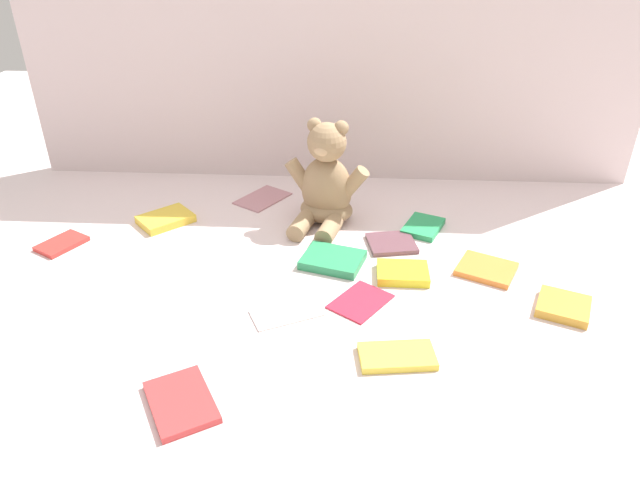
# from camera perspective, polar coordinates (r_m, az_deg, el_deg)

# --- Properties ---
(ground_plane) EXTENTS (3.20, 3.20, 0.00)m
(ground_plane) POSITION_cam_1_polar(r_m,az_deg,el_deg) (1.27, 0.25, -1.66)
(ground_plane) COLOR silver
(backdrop_drape) EXTENTS (1.64, 0.03, 0.75)m
(backdrop_drape) POSITION_cam_1_polar(r_m,az_deg,el_deg) (1.56, 1.23, 19.12)
(backdrop_drape) COLOR silver
(backdrop_drape) RESTS_ON ground_plane
(teddy_bear) EXTENTS (0.21, 0.21, 0.25)m
(teddy_bear) POSITION_cam_1_polar(r_m,az_deg,el_deg) (1.38, 0.56, 5.42)
(teddy_bear) COLOR #9E7F5B
(teddy_bear) RESTS_ON ground_plane
(book_case_0) EXTENTS (0.15, 0.13, 0.02)m
(book_case_0) POSITION_cam_1_polar(r_m,az_deg,el_deg) (1.24, 1.27, -1.97)
(book_case_0) COLOR #2A8E57
(book_case_0) RESTS_ON ground_plane
(book_case_1) EXTENTS (0.14, 0.14, 0.01)m
(book_case_1) POSITION_cam_1_polar(r_m,az_deg,el_deg) (1.27, 16.17, -2.78)
(book_case_1) COLOR orange
(book_case_1) RESTS_ON ground_plane
(book_case_2) EXTENTS (0.14, 0.08, 0.01)m
(book_case_2) POSITION_cam_1_polar(r_m,az_deg,el_deg) (1.01, 7.64, -11.34)
(book_case_2) COLOR yellow
(book_case_2) RESTS_ON ground_plane
(book_case_3) EXTENTS (0.15, 0.17, 0.01)m
(book_case_3) POSITION_cam_1_polar(r_m,az_deg,el_deg) (1.53, -5.71, 4.18)
(book_case_3) COLOR #B37982
(book_case_3) RESTS_ON ground_plane
(book_case_4) EXTENTS (0.14, 0.14, 0.01)m
(book_case_4) POSITION_cam_1_polar(r_m,az_deg,el_deg) (1.13, 4.04, -6.02)
(book_case_4) COLOR red
(book_case_4) RESTS_ON ground_plane
(book_case_5) EXTENTS (0.15, 0.12, 0.01)m
(book_case_5) POSITION_cam_1_polar(r_m,az_deg,el_deg) (1.10, -3.38, -7.16)
(book_case_5) COLOR white
(book_case_5) RESTS_ON ground_plane
(book_case_6) EXTENTS (0.12, 0.13, 0.01)m
(book_case_6) POSITION_cam_1_polar(r_m,az_deg,el_deg) (1.40, 10.18, 1.30)
(book_case_6) COLOR #269856
(book_case_6) RESTS_ON ground_plane
(book_case_7) EXTENTS (0.11, 0.08, 0.02)m
(book_case_7) POSITION_cam_1_polar(r_m,az_deg,el_deg) (1.21, 8.20, -3.25)
(book_case_7) COLOR yellow
(book_case_7) RESTS_ON ground_plane
(book_case_8) EXTENTS (0.12, 0.11, 0.01)m
(book_case_8) POSITION_cam_1_polar(r_m,az_deg,el_deg) (1.32, 7.10, -0.32)
(book_case_8) COLOR brown
(book_case_8) RESTS_ON ground_plane
(book_case_9) EXTENTS (0.14, 0.16, 0.01)m
(book_case_9) POSITION_cam_1_polar(r_m,az_deg,el_deg) (0.95, -13.59, -15.34)
(book_case_9) COLOR #C73636
(book_case_9) RESTS_ON ground_plane
(book_case_10) EXTENTS (0.15, 0.15, 0.02)m
(book_case_10) POSITION_cam_1_polar(r_m,az_deg,el_deg) (1.46, -15.04, 2.03)
(book_case_10) COLOR yellow
(book_case_10) RESTS_ON ground_plane
(book_case_11) EXTENTS (0.11, 0.12, 0.01)m
(book_case_11) POSITION_cam_1_polar(r_m,az_deg,el_deg) (1.44, -24.22, -0.34)
(book_case_11) COLOR red
(book_case_11) RESTS_ON ground_plane
(book_case_12) EXTENTS (0.12, 0.12, 0.02)m
(book_case_12) POSITION_cam_1_polar(r_m,az_deg,el_deg) (1.20, 22.97, -6.07)
(book_case_12) COLOR gold
(book_case_12) RESTS_ON ground_plane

